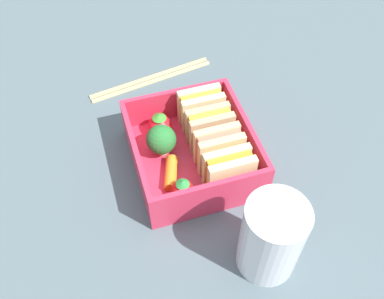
{
  "coord_description": "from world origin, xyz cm",
  "views": [
    {
      "loc": [
        31.26,
        -9.67,
        43.9
      ],
      "look_at": [
        0.0,
        0.0,
        2.7
      ],
      "focal_mm": 40.0,
      "sensor_mm": 36.0,
      "label": 1
    }
  ],
  "objects_px": {
    "sandwich_left": "(201,109)",
    "strawberry_far_left": "(160,125)",
    "chopstick_pair": "(151,78)",
    "broccoli_floret": "(161,140)",
    "sandwich_center_right": "(229,171)",
    "carrot_stick_far_left": "(171,173)",
    "strawberry_left": "(183,190)",
    "drinking_glass": "(271,238)",
    "sandwich_center_left": "(210,128)",
    "sandwich_center": "(219,149)"
  },
  "relations": [
    {
      "from": "sandwich_left",
      "to": "strawberry_far_left",
      "type": "relative_size",
      "value": 1.57
    },
    {
      "from": "chopstick_pair",
      "to": "broccoli_floret",
      "type": "bearing_deg",
      "value": -8.13
    },
    {
      "from": "sandwich_center_right",
      "to": "carrot_stick_far_left",
      "type": "xyz_separation_m",
      "value": [
        -0.03,
        -0.06,
        -0.02
      ]
    },
    {
      "from": "strawberry_left",
      "to": "drinking_glass",
      "type": "xyz_separation_m",
      "value": [
        0.1,
        0.06,
        0.02
      ]
    },
    {
      "from": "drinking_glass",
      "to": "sandwich_center_right",
      "type": "bearing_deg",
      "value": -174.9
    },
    {
      "from": "sandwich_center_right",
      "to": "carrot_stick_far_left",
      "type": "bearing_deg",
      "value": -116.98
    },
    {
      "from": "strawberry_far_left",
      "to": "drinking_glass",
      "type": "height_order",
      "value": "drinking_glass"
    },
    {
      "from": "strawberry_far_left",
      "to": "carrot_stick_far_left",
      "type": "distance_m",
      "value": 0.07
    },
    {
      "from": "drinking_glass",
      "to": "strawberry_left",
      "type": "bearing_deg",
      "value": -146.05
    },
    {
      "from": "broccoli_floret",
      "to": "carrot_stick_far_left",
      "type": "bearing_deg",
      "value": 1.33
    },
    {
      "from": "sandwich_center_left",
      "to": "sandwich_center_right",
      "type": "distance_m",
      "value": 0.07
    },
    {
      "from": "chopstick_pair",
      "to": "drinking_glass",
      "type": "bearing_deg",
      "value": 8.91
    },
    {
      "from": "sandwich_center_right",
      "to": "sandwich_center_left",
      "type": "bearing_deg",
      "value": 180.0
    },
    {
      "from": "carrot_stick_far_left",
      "to": "sandwich_left",
      "type": "bearing_deg",
      "value": 139.94
    },
    {
      "from": "carrot_stick_far_left",
      "to": "chopstick_pair",
      "type": "height_order",
      "value": "carrot_stick_far_left"
    },
    {
      "from": "strawberry_left",
      "to": "drinking_glass",
      "type": "distance_m",
      "value": 0.12
    },
    {
      "from": "sandwich_left",
      "to": "strawberry_left",
      "type": "xyz_separation_m",
      "value": [
        0.11,
        -0.06,
        -0.01
      ]
    },
    {
      "from": "sandwich_center",
      "to": "sandwich_left",
      "type": "bearing_deg",
      "value": 180.0
    },
    {
      "from": "sandwich_left",
      "to": "chopstick_pair",
      "type": "xyz_separation_m",
      "value": [
        -0.12,
        -0.04,
        -0.04
      ]
    },
    {
      "from": "sandwich_center_right",
      "to": "strawberry_far_left",
      "type": "xyz_separation_m",
      "value": [
        -0.1,
        -0.06,
        -0.01
      ]
    },
    {
      "from": "broccoli_floret",
      "to": "chopstick_pair",
      "type": "relative_size",
      "value": 0.23
    },
    {
      "from": "sandwich_center_right",
      "to": "chopstick_pair",
      "type": "height_order",
      "value": "sandwich_center_right"
    },
    {
      "from": "sandwich_center_left",
      "to": "sandwich_center",
      "type": "relative_size",
      "value": 1.0
    },
    {
      "from": "sandwich_center_left",
      "to": "broccoli_floret",
      "type": "bearing_deg",
      "value": -91.07
    },
    {
      "from": "sandwich_center_left",
      "to": "chopstick_pair",
      "type": "height_order",
      "value": "sandwich_center_left"
    },
    {
      "from": "carrot_stick_far_left",
      "to": "chopstick_pair",
      "type": "relative_size",
      "value": 0.23
    },
    {
      "from": "sandwich_center_left",
      "to": "broccoli_floret",
      "type": "height_order",
      "value": "sandwich_center_left"
    },
    {
      "from": "sandwich_center_right",
      "to": "broccoli_floret",
      "type": "relative_size",
      "value": 1.29
    },
    {
      "from": "sandwich_center_right",
      "to": "strawberry_left",
      "type": "bearing_deg",
      "value": -88.8
    },
    {
      "from": "sandwich_center_left",
      "to": "drinking_glass",
      "type": "height_order",
      "value": "drinking_glass"
    },
    {
      "from": "sandwich_center",
      "to": "sandwich_center_right",
      "type": "distance_m",
      "value": 0.03
    },
    {
      "from": "strawberry_far_left",
      "to": "broccoli_floret",
      "type": "xyz_separation_m",
      "value": [
        0.03,
        -0.01,
        0.01
      ]
    },
    {
      "from": "carrot_stick_far_left",
      "to": "strawberry_left",
      "type": "xyz_separation_m",
      "value": [
        0.03,
        0.01,
        0.01
      ]
    },
    {
      "from": "sandwich_center",
      "to": "sandwich_center_right",
      "type": "height_order",
      "value": "same"
    },
    {
      "from": "broccoli_floret",
      "to": "strawberry_left",
      "type": "height_order",
      "value": "broccoli_floret"
    },
    {
      "from": "strawberry_far_left",
      "to": "sandwich_left",
      "type": "bearing_deg",
      "value": 92.62
    },
    {
      "from": "sandwich_center_right",
      "to": "sandwich_left",
      "type": "bearing_deg",
      "value": 180.0
    },
    {
      "from": "sandwich_center_left",
      "to": "chopstick_pair",
      "type": "distance_m",
      "value": 0.16
    },
    {
      "from": "sandwich_center_right",
      "to": "chopstick_pair",
      "type": "xyz_separation_m",
      "value": [
        -0.22,
        -0.04,
        -0.04
      ]
    },
    {
      "from": "sandwich_center",
      "to": "drinking_glass",
      "type": "bearing_deg",
      "value": 3.76
    },
    {
      "from": "sandwich_center",
      "to": "chopstick_pair",
      "type": "xyz_separation_m",
      "value": [
        -0.18,
        -0.04,
        -0.04
      ]
    },
    {
      "from": "sandwich_center",
      "to": "drinking_glass",
      "type": "distance_m",
      "value": 0.13
    },
    {
      "from": "strawberry_left",
      "to": "chopstick_pair",
      "type": "bearing_deg",
      "value": 176.15
    },
    {
      "from": "sandwich_left",
      "to": "broccoli_floret",
      "type": "bearing_deg",
      "value": -61.67
    },
    {
      "from": "carrot_stick_far_left",
      "to": "sandwich_center",
      "type": "bearing_deg",
      "value": 93.26
    },
    {
      "from": "sandwich_center_left",
      "to": "carrot_stick_far_left",
      "type": "height_order",
      "value": "sandwich_center_left"
    },
    {
      "from": "sandwich_left",
      "to": "carrot_stick_far_left",
      "type": "distance_m",
      "value": 0.1
    },
    {
      "from": "broccoli_floret",
      "to": "strawberry_left",
      "type": "distance_m",
      "value": 0.07
    },
    {
      "from": "strawberry_left",
      "to": "chopstick_pair",
      "type": "relative_size",
      "value": 0.17
    },
    {
      "from": "sandwich_center_left",
      "to": "strawberry_left",
      "type": "height_order",
      "value": "sandwich_center_left"
    }
  ]
}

